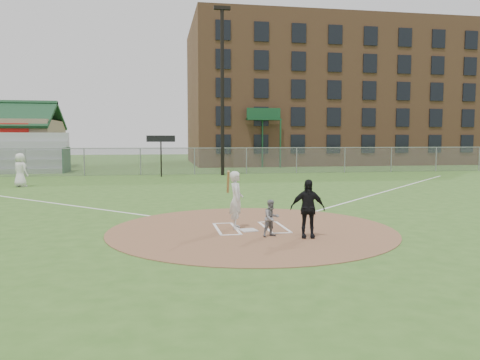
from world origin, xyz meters
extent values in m
plane|color=#376121|center=(0.00, 0.00, 0.00)|extent=(140.00, 140.00, 0.00)
cylinder|color=#895D40|center=(0.00, 0.00, 0.01)|extent=(8.40, 8.40, 0.02)
cube|color=silver|center=(-0.14, -0.23, 0.03)|extent=(0.52, 0.52, 0.03)
cube|color=white|center=(9.00, 9.00, 0.01)|extent=(17.04, 17.04, 0.01)
cube|color=white|center=(-9.00, 9.00, 0.01)|extent=(17.04, 17.04, 0.01)
imported|color=gray|center=(0.33, -1.12, 0.52)|extent=(0.59, 0.53, 1.01)
imported|color=black|center=(1.24, -1.43, 0.81)|extent=(0.98, 0.55, 1.58)
imported|color=silver|center=(-10.31, 14.46, 0.94)|extent=(1.10, 1.02, 1.88)
cube|color=white|center=(-1.00, 0.15, 0.03)|extent=(0.08, 1.80, 0.01)
cube|color=white|center=(-0.45, 0.15, 0.03)|extent=(0.08, 1.80, 0.01)
cube|color=white|center=(-0.72, 1.05, 0.03)|extent=(0.62, 0.08, 0.01)
cube|color=white|center=(-0.72, -0.75, 0.03)|extent=(0.62, 0.08, 0.01)
cube|color=white|center=(1.00, 0.15, 0.03)|extent=(0.08, 1.80, 0.01)
cube|color=white|center=(0.45, 0.15, 0.03)|extent=(0.08, 1.80, 0.01)
cube|color=white|center=(0.72, 1.05, 0.03)|extent=(0.62, 0.08, 0.01)
cube|color=white|center=(0.72, -0.75, 0.03)|extent=(0.62, 0.08, 0.01)
imported|color=silver|center=(-0.44, 0.15, 0.87)|extent=(0.49, 0.67, 1.70)
cylinder|color=olive|center=(-0.74, -0.25, 1.45)|extent=(0.13, 0.60, 0.70)
cube|color=slate|center=(0.00, 22.00, 1.00)|extent=(56.00, 0.03, 2.00)
cube|color=gray|center=(0.00, 22.00, 2.00)|extent=(56.00, 0.06, 0.06)
cube|color=gray|center=(0.00, 22.00, 1.00)|extent=(56.08, 0.08, 2.00)
cube|color=#194728|center=(-10.00, 26.20, 1.00)|extent=(0.08, 3.20, 2.00)
cube|color=red|center=(-15.00, 28.95, 3.20)|extent=(3.00, 0.12, 1.60)
cube|color=brown|center=(16.00, 38.00, 7.50)|extent=(30.00, 16.00, 15.00)
cube|color=black|center=(15.90, 29.94, 7.40)|extent=(26.60, 0.10, 12.20)
cube|color=#194728|center=(7.00, 29.34, 4.50)|extent=(3.20, 1.00, 0.15)
cube|color=#194728|center=(7.00, 29.84, 2.25)|extent=(0.12, 0.12, 4.50)
cube|color=#194728|center=(8.50, 28.89, 2.25)|extent=(0.12, 0.12, 4.50)
cube|color=#194728|center=(7.00, 29.34, 5.05)|extent=(3.20, 0.08, 1.00)
cylinder|color=black|center=(2.00, 21.00, 6.00)|extent=(0.26, 0.26, 12.00)
cube|color=black|center=(2.00, 21.00, 12.10)|extent=(1.20, 0.30, 0.25)
cylinder|color=black|center=(-2.50, 20.20, 1.30)|extent=(0.10, 0.10, 2.60)
cube|color=black|center=(-2.50, 20.20, 2.70)|extent=(2.00, 0.10, 0.45)
camera|label=1|loc=(-2.68, -13.35, 2.66)|focal=35.00mm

